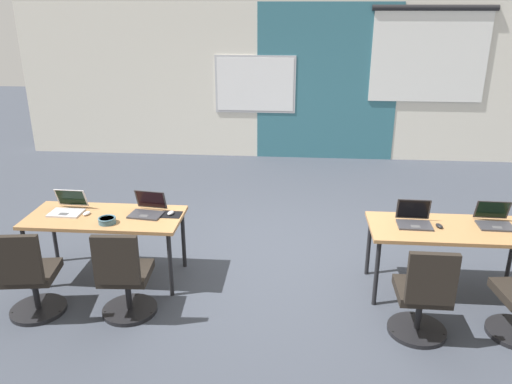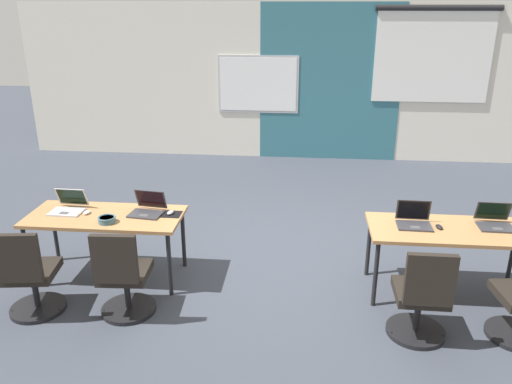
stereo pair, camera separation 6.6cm
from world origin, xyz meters
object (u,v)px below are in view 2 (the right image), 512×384
at_px(laptop_near_right_inner, 414,220).
at_px(mouse_near_left_inner, 170,213).
at_px(chair_near_left_inner, 124,280).
at_px(chair_near_right_inner, 421,301).
at_px(desk_near_right, 451,234).
at_px(mouse_near_left_end, 87,212).
at_px(laptop_near_right_end, 495,221).
at_px(snack_bowl, 107,219).
at_px(desk_near_left, 105,220).
at_px(chair_near_left_end, 30,279).
at_px(mouse_near_right_inner, 439,227).
at_px(laptop_near_left_inner, 147,209).
at_px(laptop_near_left_end, 68,207).

bearing_deg(laptop_near_right_inner, mouse_near_left_inner, -179.29).
bearing_deg(chair_near_left_inner, chair_near_right_inner, 174.71).
xyz_separation_m(desk_near_right, mouse_near_left_end, (-3.70, 0.01, 0.08)).
height_order(mouse_near_left_inner, mouse_near_left_end, mouse_near_left_inner).
height_order(laptop_near_right_end, mouse_near_left_inner, laptop_near_right_end).
xyz_separation_m(desk_near_right, snack_bowl, (-3.41, -0.18, 0.10)).
distance_m(mouse_near_left_end, snack_bowl, 0.35).
distance_m(chair_near_right_inner, snack_bowl, 3.07).
xyz_separation_m(desk_near_left, chair_near_right_inner, (3.08, -0.79, -0.28)).
xyz_separation_m(desk_near_left, chair_near_left_end, (-0.46, -0.76, -0.28)).
distance_m(laptop_near_right_end, chair_near_left_inner, 3.63).
xyz_separation_m(mouse_near_left_inner, mouse_near_left_end, (-0.87, -0.07, -0.00)).
height_order(laptop_near_right_end, mouse_near_right_inner, laptop_near_right_end).
xyz_separation_m(desk_near_right, laptop_near_left_inner, (-3.07, 0.09, 0.11)).
height_order(laptop_near_left_inner, mouse_near_right_inner, laptop_near_left_inner).
distance_m(chair_near_left_inner, chair_near_right_inner, 2.68).
distance_m(desk_near_left, chair_near_left_end, 0.94).
bearing_deg(mouse_near_right_inner, laptop_near_right_inner, 165.94).
bearing_deg(mouse_near_left_inner, desk_near_left, -173.07).
height_order(mouse_near_left_inner, laptop_near_right_inner, laptop_near_right_inner).
bearing_deg(desk_near_left, laptop_near_right_end, 1.48).
distance_m(laptop_near_left_end, chair_near_right_inner, 3.63).
distance_m(laptop_near_right_end, laptop_near_right_inner, 0.79).
relative_size(desk_near_right, mouse_near_left_end, 14.49).
bearing_deg(laptop_near_left_end, mouse_near_left_inner, 1.92).
height_order(chair_near_left_inner, mouse_near_right_inner, chair_near_left_inner).
height_order(desk_near_right, laptop_near_left_end, laptop_near_left_end).
relative_size(desk_near_left, chair_near_left_end, 1.74).
xyz_separation_m(laptop_near_right_end, mouse_near_left_end, (-4.12, -0.09, -0.03)).
xyz_separation_m(mouse_near_left_end, mouse_near_right_inner, (3.57, -0.02, 0.00)).
distance_m(mouse_near_left_end, laptop_near_right_inner, 3.34).
bearing_deg(snack_bowl, mouse_near_left_end, 146.65).
bearing_deg(laptop_near_left_inner, mouse_near_left_inner, 5.47).
relative_size(desk_near_right, chair_near_left_inner, 1.74).
height_order(laptop_near_left_end, chair_near_right_inner, laptop_near_left_end).
distance_m(laptop_near_right_end, chair_near_left_end, 4.49).
bearing_deg(mouse_near_left_inner, laptop_near_right_inner, -0.69).
height_order(laptop_near_right_end, laptop_near_left_inner, laptop_near_left_inner).
bearing_deg(laptop_near_left_inner, mouse_near_left_end, -165.05).
relative_size(laptop_near_right_end, chair_near_left_inner, 0.37).
height_order(laptop_near_right_end, chair_near_right_inner, laptop_near_right_end).
bearing_deg(chair_near_left_end, mouse_near_left_inner, -151.33).
distance_m(desk_near_left, chair_near_left_inner, 0.86).
xyz_separation_m(desk_near_left, laptop_near_left_end, (-0.42, 0.07, 0.11)).
height_order(chair_near_left_end, snack_bowl, chair_near_left_end).
height_order(laptop_near_right_inner, snack_bowl, laptop_near_right_inner).
bearing_deg(laptop_near_right_inner, laptop_near_left_inner, -179.40).
bearing_deg(chair_near_left_inner, mouse_near_left_end, -52.50).
relative_size(chair_near_left_inner, snack_bowl, 5.18).
bearing_deg(laptop_near_right_inner, snack_bowl, -174.19).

